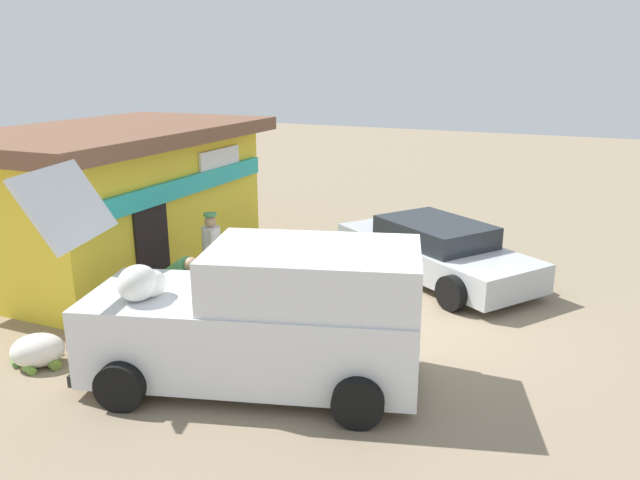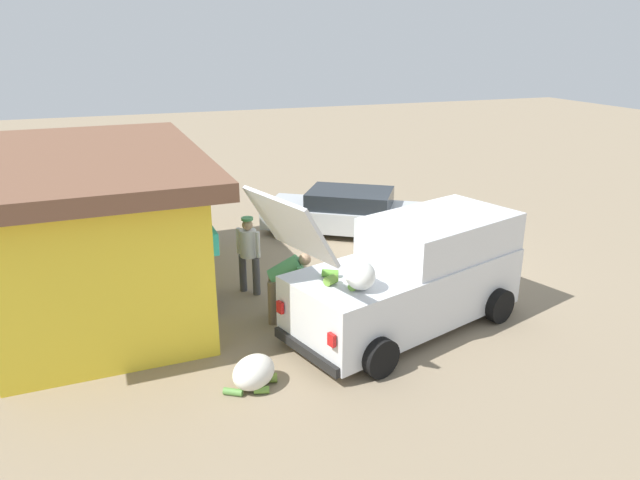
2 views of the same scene
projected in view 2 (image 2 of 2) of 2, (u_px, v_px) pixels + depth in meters
name	position (u px, v px, depth m)	size (l,w,h in m)	color
ground_plane	(397.00, 262.00, 13.50)	(60.00, 60.00, 0.00)	gray
storefront_bar	(99.00, 226.00, 11.10)	(6.89, 4.19, 2.97)	yellow
delivery_van	(414.00, 275.00, 10.31)	(3.13, 5.24, 2.88)	silver
parked_sedan	(350.00, 212.00, 15.33)	(3.91, 4.69, 1.15)	#B2B7BC
vendor_standing	(249.00, 250.00, 11.58)	(0.48, 0.48, 1.61)	#4C4C51
customer_bending	(284.00, 278.00, 10.48)	(0.67, 0.82, 1.31)	#726047
unloaded_banana_pile	(254.00, 373.00, 8.64)	(0.91, 0.96, 0.48)	silver
paint_bucket	(204.00, 237.00, 14.63)	(0.26, 0.26, 0.33)	silver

